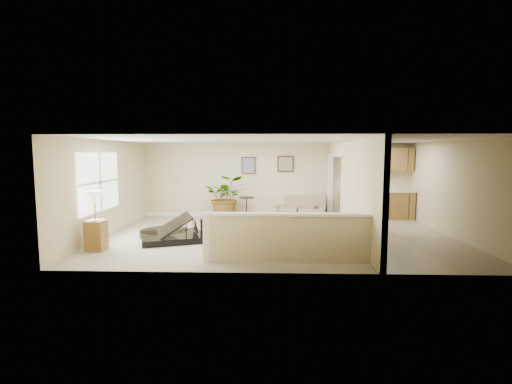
{
  "coord_description": "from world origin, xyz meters",
  "views": [
    {
      "loc": [
        -0.26,
        -9.54,
        2.17
      ],
      "look_at": [
        -0.61,
        0.4,
        1.12
      ],
      "focal_mm": 26.0,
      "sensor_mm": 36.0,
      "label": 1
    }
  ],
  "objects_px": {
    "piano_bench": "(211,227)",
    "lamp_stand": "(96,225)",
    "small_plant": "(316,214)",
    "piano": "(172,216)",
    "palm_plant": "(226,197)",
    "loveseat": "(299,207)",
    "accent_table": "(247,205)"
  },
  "relations": [
    {
      "from": "loveseat",
      "to": "palm_plant",
      "type": "relative_size",
      "value": 1.33
    },
    {
      "from": "piano_bench",
      "to": "small_plant",
      "type": "distance_m",
      "value": 3.96
    },
    {
      "from": "lamp_stand",
      "to": "piano_bench",
      "type": "bearing_deg",
      "value": 29.15
    },
    {
      "from": "piano",
      "to": "piano_bench",
      "type": "relative_size",
      "value": 2.53
    },
    {
      "from": "piano_bench",
      "to": "small_plant",
      "type": "relative_size",
      "value": 1.73
    },
    {
      "from": "piano",
      "to": "lamp_stand",
      "type": "bearing_deg",
      "value": -161.29
    },
    {
      "from": "small_plant",
      "to": "lamp_stand",
      "type": "distance_m",
      "value": 6.65
    },
    {
      "from": "accent_table",
      "to": "lamp_stand",
      "type": "distance_m",
      "value": 5.08
    },
    {
      "from": "piano",
      "to": "small_plant",
      "type": "height_order",
      "value": "piano"
    },
    {
      "from": "lamp_stand",
      "to": "piano",
      "type": "bearing_deg",
      "value": 38.98
    },
    {
      "from": "palm_plant",
      "to": "loveseat",
      "type": "bearing_deg",
      "value": 0.93
    },
    {
      "from": "small_plant",
      "to": "piano",
      "type": "bearing_deg",
      "value": -145.71
    },
    {
      "from": "piano_bench",
      "to": "accent_table",
      "type": "distance_m",
      "value": 2.79
    },
    {
      "from": "accent_table",
      "to": "palm_plant",
      "type": "xyz_separation_m",
      "value": [
        -0.7,
        0.19,
        0.24
      ]
    },
    {
      "from": "loveseat",
      "to": "accent_table",
      "type": "relative_size",
      "value": 2.62
    },
    {
      "from": "accent_table",
      "to": "small_plant",
      "type": "distance_m",
      "value": 2.29
    },
    {
      "from": "small_plant",
      "to": "piano_bench",
      "type": "bearing_deg",
      "value": -140.03
    },
    {
      "from": "small_plant",
      "to": "lamp_stand",
      "type": "height_order",
      "value": "lamp_stand"
    },
    {
      "from": "lamp_stand",
      "to": "accent_table",
      "type": "bearing_deg",
      "value": 51.89
    },
    {
      "from": "piano_bench",
      "to": "loveseat",
      "type": "bearing_deg",
      "value": 49.41
    },
    {
      "from": "accent_table",
      "to": "palm_plant",
      "type": "relative_size",
      "value": 0.51
    },
    {
      "from": "accent_table",
      "to": "loveseat",
      "type": "bearing_deg",
      "value": 7.66
    },
    {
      "from": "piano",
      "to": "loveseat",
      "type": "bearing_deg",
      "value": 21.55
    },
    {
      "from": "palm_plant",
      "to": "small_plant",
      "type": "distance_m",
      "value": 3.03
    },
    {
      "from": "piano_bench",
      "to": "lamp_stand",
      "type": "bearing_deg",
      "value": -150.85
    },
    {
      "from": "loveseat",
      "to": "small_plant",
      "type": "distance_m",
      "value": 0.68
    },
    {
      "from": "piano_bench",
      "to": "palm_plant",
      "type": "relative_size",
      "value": 0.57
    },
    {
      "from": "piano_bench",
      "to": "small_plant",
      "type": "bearing_deg",
      "value": 39.97
    },
    {
      "from": "piano",
      "to": "palm_plant",
      "type": "bearing_deg",
      "value": 51.19
    },
    {
      "from": "loveseat",
      "to": "piano",
      "type": "bearing_deg",
      "value": -126.2
    },
    {
      "from": "lamp_stand",
      "to": "small_plant",
      "type": "bearing_deg",
      "value": 35.57
    },
    {
      "from": "loveseat",
      "to": "accent_table",
      "type": "xyz_separation_m",
      "value": [
        -1.73,
        -0.23,
        0.1
      ]
    }
  ]
}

